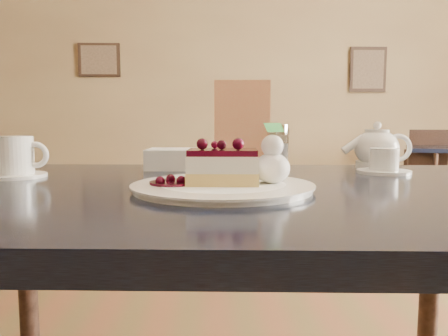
{
  "coord_description": "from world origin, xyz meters",
  "views": [
    {
      "loc": [
        -0.18,
        -0.46,
        0.96
      ],
      "look_at": [
        -0.15,
        0.28,
        0.88
      ],
      "focal_mm": 35.0,
      "sensor_mm": 36.0,
      "label": 1
    }
  ],
  "objects_px": {
    "coffee_set": "(15,159)",
    "main_table": "(223,228)",
    "dessert_plate": "(223,187)",
    "cheesecake_slice": "(223,167)",
    "tea_set": "(377,152)"
  },
  "relations": [
    {
      "from": "main_table",
      "to": "cheesecake_slice",
      "type": "height_order",
      "value": "cheesecake_slice"
    },
    {
      "from": "cheesecake_slice",
      "to": "coffee_set",
      "type": "distance_m",
      "value": 0.52
    },
    {
      "from": "dessert_plate",
      "to": "coffee_set",
      "type": "xyz_separation_m",
      "value": [
        -0.48,
        0.21,
        0.04
      ]
    },
    {
      "from": "dessert_plate",
      "to": "tea_set",
      "type": "relative_size",
      "value": 1.36
    },
    {
      "from": "coffee_set",
      "to": "main_table",
      "type": "bearing_deg",
      "value": -18.33
    },
    {
      "from": "main_table",
      "to": "coffee_set",
      "type": "distance_m",
      "value": 0.52
    },
    {
      "from": "dessert_plate",
      "to": "coffee_set",
      "type": "relative_size",
      "value": 2.2
    },
    {
      "from": "main_table",
      "to": "tea_set",
      "type": "distance_m",
      "value": 0.54
    },
    {
      "from": "main_table",
      "to": "cheesecake_slice",
      "type": "xyz_separation_m",
      "value": [
        -0.0,
        -0.06,
        0.13
      ]
    },
    {
      "from": "main_table",
      "to": "tea_set",
      "type": "bearing_deg",
      "value": 38.38
    },
    {
      "from": "coffee_set",
      "to": "tea_set",
      "type": "height_order",
      "value": "tea_set"
    },
    {
      "from": "dessert_plate",
      "to": "cheesecake_slice",
      "type": "bearing_deg",
      "value": 0.0
    },
    {
      "from": "main_table",
      "to": "dessert_plate",
      "type": "xyz_separation_m",
      "value": [
        -0.0,
        -0.06,
        0.09
      ]
    },
    {
      "from": "cheesecake_slice",
      "to": "tea_set",
      "type": "relative_size",
      "value": 0.56
    },
    {
      "from": "cheesecake_slice",
      "to": "tea_set",
      "type": "xyz_separation_m",
      "value": [
        0.44,
        0.36,
        0.0
      ]
    }
  ]
}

